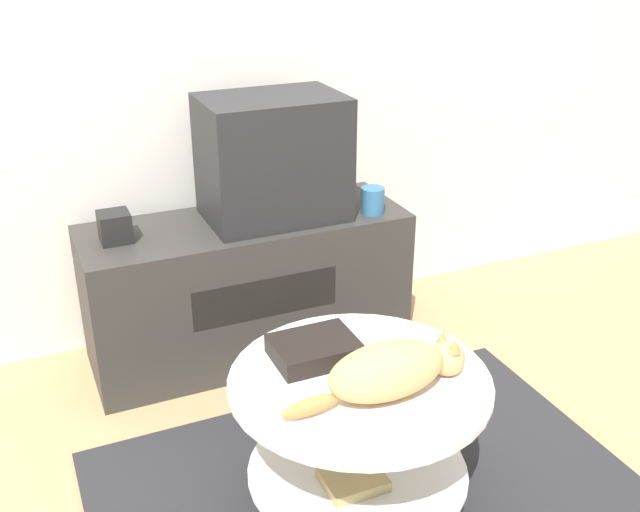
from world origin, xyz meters
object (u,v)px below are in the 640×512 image
Objects in this scene: tv at (273,158)px; dvd_box at (314,349)px; cat at (391,370)px; speaker at (115,227)px.

tv is 2.17× the size of dvd_box.
cat is (-0.08, -1.09, -0.27)m from tv.
dvd_box is at bearing 113.49° from cat.
cat is at bearing -94.07° from tv.
tv is at bearing -0.29° from speaker.
dvd_box is at bearing -64.34° from speaker.
speaker is 0.45× the size of dvd_box.
cat is at bearing -63.99° from speaker.
speaker is 0.96m from dvd_box.
tv is at bearing 76.83° from dvd_box.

